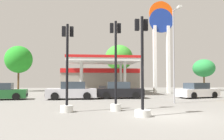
% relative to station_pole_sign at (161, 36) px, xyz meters
% --- Properties ---
extents(ground_plane, '(90.00, 90.00, 0.00)m').
position_rel_station_pole_sign_xyz_m(ground_plane, '(-6.29, -19.02, -8.01)').
color(ground_plane, slate).
rests_on(ground_plane, ground).
extents(gas_station, '(11.22, 12.78, 4.66)m').
position_rel_station_pole_sign_xyz_m(gas_station, '(-8.36, 3.75, -5.95)').
color(gas_station, gray).
rests_on(gas_station, ground).
extents(station_pole_sign, '(3.40, 0.56, 12.88)m').
position_rel_station_pole_sign_xyz_m(station_pole_sign, '(0.00, 0.00, 0.00)').
color(station_pole_sign, white).
rests_on(station_pole_sign, ground).
extents(car_0, '(4.59, 2.92, 1.53)m').
position_rel_station_pole_sign_xyz_m(car_0, '(0.88, -8.31, -7.32)').
color(car_0, black).
rests_on(car_0, ground).
extents(car_1, '(4.63, 2.22, 1.63)m').
position_rel_station_pole_sign_xyz_m(car_1, '(-7.03, -7.98, -7.27)').
color(car_1, black).
rests_on(car_1, ground).
extents(car_2, '(4.68, 2.24, 1.65)m').
position_rel_station_pole_sign_xyz_m(car_2, '(-11.66, -8.50, -7.26)').
color(car_2, black).
rests_on(car_2, ground).
extents(car_3, '(4.53, 2.48, 1.54)m').
position_rel_station_pole_sign_xyz_m(car_3, '(-17.99, -8.49, -7.31)').
color(car_3, black).
rests_on(car_3, ground).
extents(traffic_signal_0, '(0.65, 0.66, 5.25)m').
position_rel_station_pole_sign_xyz_m(traffic_signal_0, '(-8.55, -16.98, -5.99)').
color(traffic_signal_0, silver).
rests_on(traffic_signal_0, ground).
extents(traffic_signal_1, '(0.79, 0.79, 4.93)m').
position_rel_station_pole_sign_xyz_m(traffic_signal_1, '(-7.50, -19.15, -6.40)').
color(traffic_signal_1, silver).
rests_on(traffic_signal_1, ground).
extents(traffic_signal_2, '(0.71, 0.71, 4.93)m').
position_rel_station_pole_sign_xyz_m(traffic_signal_2, '(-11.31, -17.22, -6.33)').
color(traffic_signal_2, silver).
rests_on(traffic_signal_2, ground).
extents(tree_0, '(4.36, 4.36, 7.46)m').
position_rel_station_pole_sign_xyz_m(tree_0, '(-21.48, 8.05, -2.79)').
color(tree_0, brown).
rests_on(tree_0, ground).
extents(tree_1, '(4.68, 4.68, 7.77)m').
position_rel_station_pole_sign_xyz_m(tree_1, '(-4.95, 7.21, -2.38)').
color(tree_1, brown).
rests_on(tree_1, ground).
extents(tree_2, '(3.86, 3.86, 5.58)m').
position_rel_station_pole_sign_xyz_m(tree_2, '(10.50, 7.97, -4.03)').
color(tree_2, brown).
rests_on(tree_2, ground).
extents(corner_streetlamp, '(0.24, 1.48, 7.29)m').
position_rel_station_pole_sign_xyz_m(corner_streetlamp, '(-3.53, -13.47, -3.66)').
color(corner_streetlamp, gray).
rests_on(corner_streetlamp, ground).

